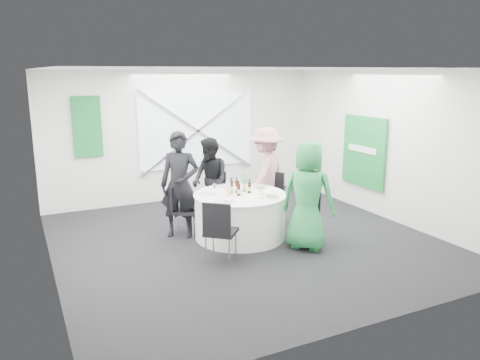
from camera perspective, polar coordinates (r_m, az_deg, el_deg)
name	(u,v)px	position (r m, az deg, el deg)	size (l,w,h in m)	color
floor	(245,241)	(7.89, 0.64, -7.39)	(6.00, 6.00, 0.00)	black
ceiling	(246,69)	(7.39, 0.70, 13.40)	(6.00, 6.00, 0.00)	silver
wall_back	(184,136)	(10.25, -6.89, 5.38)	(6.00, 6.00, 0.00)	silver
wall_front	(374,205)	(5.08, 16.00, -2.98)	(6.00, 6.00, 0.00)	silver
wall_left	(44,176)	(6.75, -22.74, 0.43)	(6.00, 6.00, 0.00)	silver
wall_right	(388,146)	(9.24, 17.60, 4.01)	(6.00, 6.00, 0.00)	silver
window_panel	(197,131)	(10.30, -5.24, 6.02)	(2.60, 0.03, 1.60)	silver
window_brace_a	(198,131)	(10.27, -5.17, 6.00)	(0.05, 0.05, 3.16)	silver
window_brace_b	(198,131)	(10.27, -5.17, 6.00)	(0.05, 0.05, 3.16)	silver
green_banner	(87,127)	(9.70, -18.12, 6.18)	(0.55, 0.04, 1.20)	#166E37
green_sign	(364,152)	(9.67, 14.83, 3.37)	(0.05, 1.20, 1.40)	#178132
banquet_table	(240,216)	(7.93, 0.00, -4.36)	(1.56, 1.56, 0.76)	silver
chair_back	(218,192)	(8.99, -2.66, -1.45)	(0.43, 0.44, 0.87)	black
chair_back_left	(180,206)	(8.08, -7.27, -3.19)	(0.55, 0.55, 0.87)	black
chair_back_right	(271,193)	(8.76, 3.81, -1.57)	(0.58, 0.58, 0.93)	black
chair_front_right	(311,207)	(7.80, 8.68, -3.32)	(0.62, 0.62, 0.98)	black
chair_front_left	(219,228)	(6.79, -2.56, -5.82)	(0.61, 0.62, 0.96)	black
person_man_back_left	(180,185)	(7.93, -7.35, -0.58)	(0.66, 0.43, 1.80)	black
person_man_back	(210,180)	(8.68, -3.67, -0.04)	(0.77, 0.42, 1.58)	black
person_woman_pink	(265,174)	(8.81, 3.12, 0.76)	(1.14, 0.53, 1.76)	#BD7A84
person_woman_green	(308,196)	(7.38, 8.27, -1.89)	(0.85, 0.55, 1.74)	#279147
plate_back	(228,187)	(8.27, -1.46, -0.85)	(0.28, 0.28, 0.01)	silver
plate_back_left	(206,194)	(7.81, -4.19, -1.72)	(0.25, 0.25, 0.01)	silver
plate_back_right	(260,187)	(8.24, 2.45, -0.86)	(0.27, 0.27, 0.04)	silver
plate_front_right	(271,196)	(7.65, 3.84, -1.97)	(0.28, 0.28, 0.04)	silver
plate_front_left	(222,202)	(7.33, -2.20, -2.70)	(0.29, 0.29, 0.01)	silver
napkin	(229,200)	(7.32, -1.40, -2.47)	(0.16, 0.11, 0.04)	silver
beer_bottle_a	(232,187)	(7.85, -1.04, -0.88)	(0.06, 0.06, 0.27)	#3A190A
beer_bottle_b	(237,187)	(7.86, -0.38, -0.85)	(0.06, 0.06, 0.27)	#3A190A
beer_bottle_c	(250,188)	(7.88, 1.17, -0.95)	(0.06, 0.06, 0.24)	#3A190A
beer_bottle_d	(239,190)	(7.70, -0.16, -1.23)	(0.06, 0.06, 0.25)	#3A190A
green_water_bottle	(244,185)	(7.96, 0.54, -0.56)	(0.08, 0.08, 0.31)	#3FA356
clear_water_bottle	(228,190)	(7.64, -1.47, -1.18)	(0.08, 0.08, 0.30)	white
wine_glass_a	(232,192)	(7.45, -0.99, -1.48)	(0.07, 0.07, 0.17)	white
wine_glass_b	(261,191)	(7.55, 2.52, -1.31)	(0.07, 0.07, 0.17)	white
wine_glass_c	(239,182)	(8.12, -0.13, -0.26)	(0.07, 0.07, 0.17)	white
wine_glass_d	(215,187)	(7.82, -3.12, -0.81)	(0.07, 0.07, 0.17)	white
wine_glass_e	(263,187)	(7.80, 2.83, -0.84)	(0.07, 0.07, 0.17)	white
wine_glass_f	(244,181)	(8.18, 0.49, -0.16)	(0.07, 0.07, 0.17)	white
fork_a	(218,201)	(7.39, -2.66, -2.60)	(0.01, 0.15, 0.01)	silver
knife_a	(234,203)	(7.28, -0.73, -2.83)	(0.01, 0.15, 0.01)	silver
fork_b	(271,198)	(7.57, 3.79, -2.24)	(0.01, 0.15, 0.01)	silver
knife_b	(274,194)	(7.82, 4.22, -1.74)	(0.01, 0.15, 0.01)	silver
fork_c	(237,186)	(8.38, -0.42, -0.69)	(0.01, 0.15, 0.01)	silver
knife_c	(219,187)	(8.26, -2.56, -0.90)	(0.01, 0.15, 0.01)	silver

